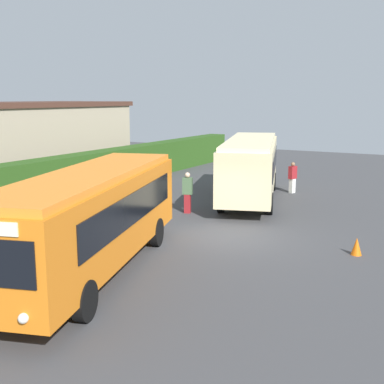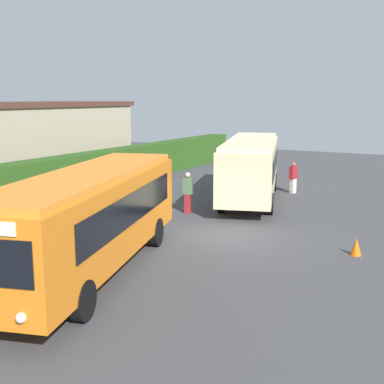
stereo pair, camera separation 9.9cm
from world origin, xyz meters
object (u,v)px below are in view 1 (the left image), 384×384
Objects in this scene: person_left at (12,244)px; person_right at (293,177)px; person_center at (187,192)px; traffic_cone at (357,246)px; bus_cream at (250,165)px; bus_orange at (91,215)px.

person_right reaches higher than person_left.
traffic_cone is at bearing -126.39° from person_center.
person_left is 0.88× the size of person_center.
person_center reaches higher than person_right.
traffic_cone is (6.67, -8.81, -0.56)m from person_left.
bus_cream reaches higher than traffic_cone.
person_center is at bearing 71.40° from traffic_cone.
bus_cream is 6.10× the size of person_left.
person_center is at bearing 29.69° from person_left.
person_right is (7.06, -2.67, -0.10)m from person_center.
bus_cream reaches higher than person_left.
bus_orange is at bearing -75.69° from person_right.
person_center is (9.36, -0.81, 0.13)m from person_left.
person_left is at bearing 152.41° from bus_cream.
person_center is 8.47m from traffic_cone.
person_right is at bearing 22.66° from person_left.
bus_cream reaches higher than bus_orange.
person_right is (16.43, -3.48, 0.03)m from person_left.
traffic_cone is (5.64, -6.57, -1.49)m from bus_orange.
person_center reaches higher than traffic_cone.
bus_orange is at bearing 130.60° from traffic_cone.
traffic_cone is at bearing -42.42° from person_right.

